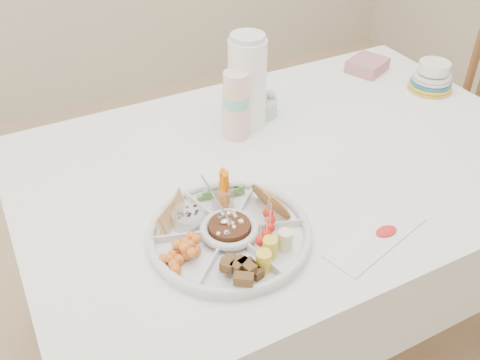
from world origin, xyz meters
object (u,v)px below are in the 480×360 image
party_tray (229,231)px  chair (466,116)px  thermos (247,81)px  plate_stack (432,77)px  dining_table (284,254)px

party_tray → chair: bearing=18.4°
chair → party_tray: bearing=-160.0°
chair → thermos: bearing=-178.7°
chair → party_tray: 1.40m
plate_stack → thermos: bearing=172.2°
plate_stack → dining_table: bearing=-168.1°
dining_table → party_tray: (-0.30, -0.21, 0.40)m
party_tray → thermos: 0.54m
chair → plate_stack: chair is taller
thermos → plate_stack: (0.67, -0.09, -0.10)m
dining_table → thermos: size_ratio=5.12×
dining_table → chair: bearing=12.5°
party_tray → plate_stack: bearing=20.1°
thermos → party_tray: bearing=-122.6°
dining_table → party_tray: size_ratio=4.00×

